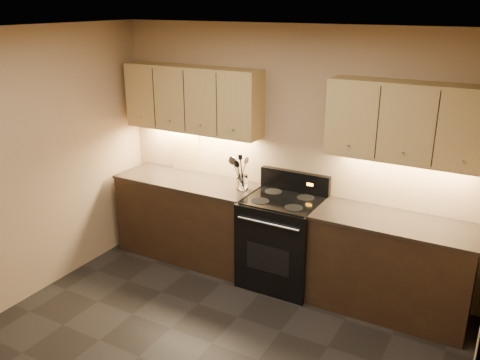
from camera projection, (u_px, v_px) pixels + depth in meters
name	position (u px, v px, depth m)	size (l,w,h in m)	color
ceiling	(167.00, 35.00, 3.16)	(4.00, 4.00, 0.00)	silver
wall_back	(290.00, 155.00, 5.24)	(4.00, 0.04, 2.60)	#A2835F
counter_left	(188.00, 218.00, 5.78)	(1.62, 0.62, 0.93)	black
counter_right	(390.00, 266.00, 4.73)	(1.46, 0.62, 0.93)	black
stove	(282.00, 240.00, 5.21)	(0.76, 0.68, 1.14)	black
upper_cab_left	(192.00, 99.00, 5.45)	(1.60, 0.30, 0.70)	tan
upper_cab_right	(410.00, 123.00, 4.40)	(1.44, 0.30, 0.70)	tan
outlet_plate	(187.00, 154.00, 5.89)	(0.09, 0.01, 0.12)	#B2B5BA
utensil_crock	(242.00, 183.00, 5.31)	(0.16, 0.16, 0.15)	white
cutting_board	(186.00, 152.00, 5.85)	(0.34, 0.02, 0.44)	tan
wooden_spoon	(239.00, 172.00, 5.28)	(0.06, 0.06, 0.34)	tan
black_spoon	(243.00, 172.00, 5.29)	(0.06, 0.06, 0.33)	black
black_turner	(243.00, 172.00, 5.25)	(0.08, 0.08, 0.37)	black
steel_spatula	(244.00, 171.00, 5.26)	(0.08, 0.08, 0.37)	silver
steel_skimmer	(243.00, 173.00, 5.24)	(0.09, 0.09, 0.34)	silver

